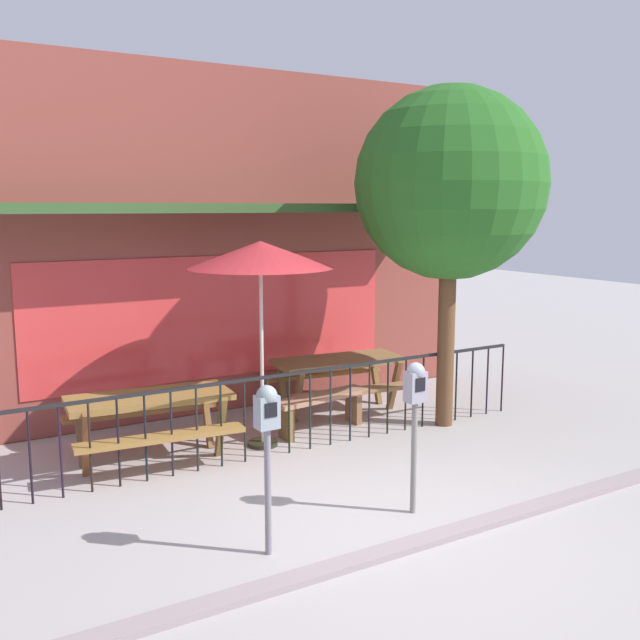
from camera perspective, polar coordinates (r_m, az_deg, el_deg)
ground at (r=7.04m, az=5.22°, el=-15.02°), size 40.00×40.00×0.00m
pub_storefront at (r=10.13m, az=-8.71°, el=6.15°), size 8.12×1.42×4.74m
patio_fence_front at (r=8.35m, az=-2.49°, el=-6.27°), size 6.84×0.04×0.97m
picnic_table_left at (r=8.33m, az=-13.43°, el=-6.92°), size 1.92×1.52×0.79m
picnic_table_right at (r=9.99m, az=1.50°, el=-4.00°), size 1.94×1.55×0.79m
patio_umbrella at (r=8.36m, az=-4.78°, el=5.08°), size 1.72×1.72×2.47m
patio_bench at (r=9.23m, az=0.09°, el=-6.75°), size 1.43×0.52×0.48m
parking_meter_near at (r=6.68m, az=7.61°, el=-6.14°), size 0.18×0.17×1.45m
parking_meter_far at (r=5.86m, az=-4.25°, el=-8.33°), size 0.18×0.17×1.45m
street_tree at (r=9.31m, az=10.36°, el=10.56°), size 2.44×2.44×4.37m
curb_edge at (r=6.55m, az=8.94°, el=-17.03°), size 11.36×0.20×0.11m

